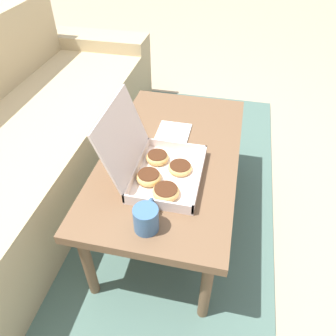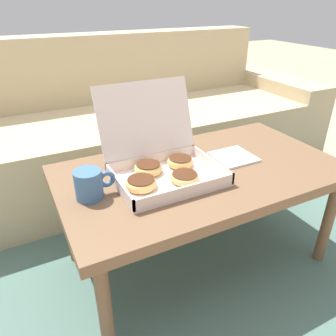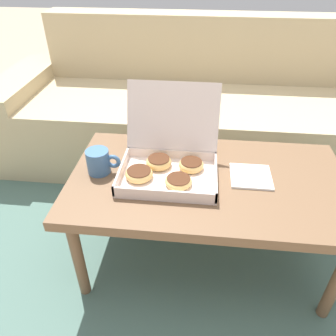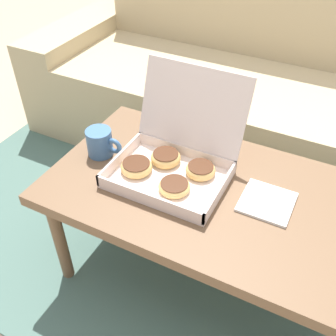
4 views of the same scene
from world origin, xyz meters
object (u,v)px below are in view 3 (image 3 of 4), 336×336
coffee_table (208,187)px  coffee_mug (99,162)px  couch (207,114)px  pastry_box (168,160)px

coffee_table → coffee_mug: coffee_mug is taller
couch → pastry_box: (-0.16, -0.87, 0.22)m
couch → coffee_table: couch is taller
coffee_table → coffee_mug: 0.43m
coffee_table → pastry_box: pastry_box is taller
pastry_box → coffee_mug: bearing=-173.3°
coffee_table → coffee_mug: (-0.42, -0.00, 0.09)m
coffee_table → pastry_box: (-0.16, 0.03, 0.10)m
couch → coffee_mug: bearing=-115.2°
coffee_mug → coffee_table: bearing=0.5°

